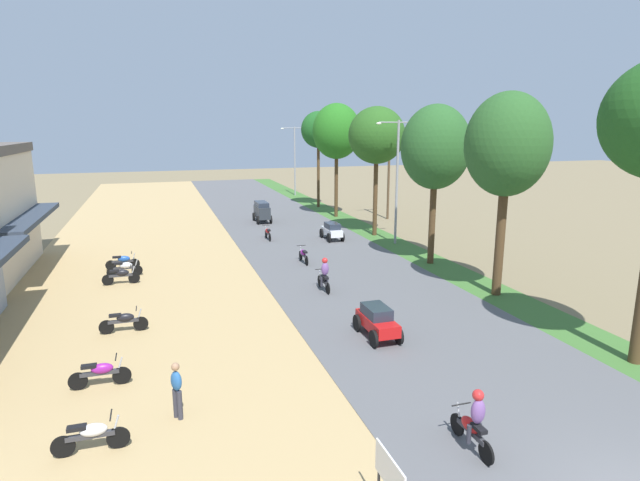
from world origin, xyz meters
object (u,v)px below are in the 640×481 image
median_tree_second (507,146)px  motorbike_ahead_fifth (268,232)px  parked_motorbike_second (101,372)px  car_van_charcoal (262,211)px  parked_motorbike_nearest (91,434)px  parked_motorbike_fourth (121,275)px  median_tree_sixth (318,130)px  median_tree_third (436,148)px  median_tree_fourth (377,136)px  pedestrian_on_shoulder (177,388)px  parked_motorbike_fifth (125,267)px  motorbike_ahead_third (324,275)px  car_sedan_white (332,230)px  streetlamp_near (397,174)px  motorbike_ahead_fourth (303,254)px  utility_pole_near (389,168)px  motorbike_ahead_second (474,421)px  car_sedan_red (377,320)px  parked_motorbike_sixth (123,261)px  street_signboard (390,477)px  parked_motorbike_third (124,320)px  median_tree_fifth (337,132)px  streetlamp_mid (295,156)px

median_tree_second → motorbike_ahead_fifth: size_ratio=5.16×
parked_motorbike_second → car_van_charcoal: 27.61m
parked_motorbike_nearest → parked_motorbike_fourth: 14.40m
median_tree_second → median_tree_sixth: size_ratio=1.01×
median_tree_sixth → parked_motorbike_second: bearing=-117.9°
parked_motorbike_nearest → median_tree_second: median_tree_second is taller
median_tree_third → median_tree_fourth: 8.26m
parked_motorbike_fourth → pedestrian_on_shoulder: pedestrian_on_shoulder is taller
parked_motorbike_fifth → motorbike_ahead_third: size_ratio=1.00×
car_sedan_white → streetlamp_near: bearing=-32.1°
median_tree_fourth → motorbike_ahead_fourth: bearing=-139.6°
car_van_charcoal → motorbike_ahead_fourth: size_ratio=1.34×
utility_pole_near → median_tree_third: bearing=-105.4°
pedestrian_on_shoulder → utility_pole_near: 32.84m
parked_motorbike_second → motorbike_ahead_second: 10.86m
car_sedan_red → motorbike_ahead_third: 5.93m
parked_motorbike_nearest → parked_motorbike_sixth: (-0.12, 17.33, 0.00)m
parked_motorbike_second → median_tree_sixth: median_tree_sixth is taller
parked_motorbike_second → motorbike_ahead_fourth: 15.65m
parked_motorbike_fifth → motorbike_ahead_second: (8.79, -18.58, 0.30)m
pedestrian_on_shoulder → car_sedan_red: (7.37, 3.43, -0.22)m
street_signboard → motorbike_ahead_fourth: size_ratio=0.83×
parked_motorbike_second → median_tree_third: (16.86, 9.95, 6.09)m
median_tree_third → median_tree_fourth: bearing=89.5°
motorbike_ahead_second → utility_pole_near: bearing=68.7°
parked_motorbike_second → parked_motorbike_fourth: bearing=89.8°
parked_motorbike_third → utility_pole_near: (20.34, 19.98, 3.77)m
car_van_charcoal → motorbike_ahead_second: car_van_charcoal is taller
parked_motorbike_second → median_tree_sixth: 37.17m
pedestrian_on_shoulder → median_tree_fourth: bearing=54.4°
parked_motorbike_sixth → utility_pole_near: 23.60m
median_tree_fifth → motorbike_ahead_third: (-7.51, -19.63, -6.50)m
parked_motorbike_second → street_signboard: bearing=-52.3°
car_sedan_white → street_signboard: bearing=-106.5°
parked_motorbike_fifth → motorbike_ahead_third: motorbike_ahead_third is taller
parked_motorbike_sixth → motorbike_ahead_second: (8.95, -20.07, 0.30)m
utility_pole_near → motorbike_ahead_third: (-11.44, -17.45, -3.46)m
car_sedan_white → parked_motorbike_nearest: bearing=-122.4°
pedestrian_on_shoulder → motorbike_ahead_fifth: 22.61m
parked_motorbike_third → median_tree_second: size_ratio=0.19×
car_sedan_white → motorbike_ahead_fourth: car_sedan_white is taller
parked_motorbike_sixth → motorbike_ahead_fourth: bearing=-9.9°
utility_pole_near → parked_motorbike_fifth: bearing=-150.1°
parked_motorbike_third → streetlamp_mid: 40.85m
motorbike_ahead_second → pedestrian_on_shoulder: bearing=151.5°
parked_motorbike_sixth → median_tree_second: size_ratio=0.19×
street_signboard → car_sedan_red: size_ratio=0.66×
parked_motorbike_fourth → street_signboard: 19.61m
car_sedan_red → streetlamp_mid: bearing=79.3°
parked_motorbike_fourth → streetlamp_near: streetlamp_near is taller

